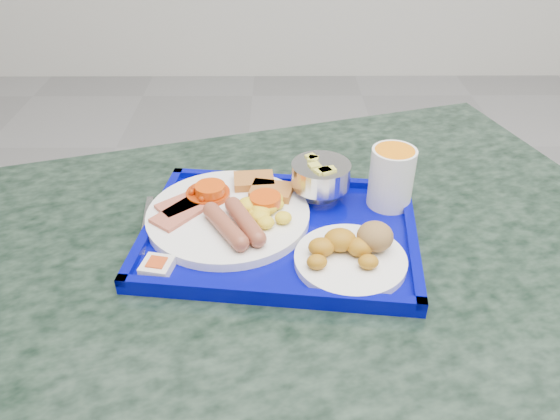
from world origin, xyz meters
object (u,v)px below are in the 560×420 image
at_px(table, 280,331).
at_px(tray, 280,233).
at_px(bread_plate, 353,252).
at_px(juice_cup, 392,176).
at_px(main_plate, 233,211).
at_px(fruit_bowl, 321,176).

relative_size(table, tray, 3.00).
bearing_deg(bread_plate, juice_cup, 62.60).
distance_m(main_plate, bread_plate, 0.21).
xyz_separation_m(bread_plate, juice_cup, (0.08, 0.15, 0.04)).
bearing_deg(juice_cup, table, -152.23).
relative_size(table, bread_plate, 8.38).
relative_size(bread_plate, juice_cup, 1.60).
bearing_deg(fruit_bowl, tray, -126.27).
height_order(bread_plate, juice_cup, juice_cup).
bearing_deg(tray, table, -89.28).
xyz_separation_m(tray, juice_cup, (0.19, 0.08, 0.06)).
xyz_separation_m(table, fruit_bowl, (0.07, 0.12, 0.26)).
bearing_deg(juice_cup, tray, -157.39).
bearing_deg(table, juice_cup, 27.77).
relative_size(bread_plate, fruit_bowl, 1.65).
bearing_deg(juice_cup, fruit_bowl, 171.41).
bearing_deg(bread_plate, tray, 144.78).
xyz_separation_m(table, bread_plate, (0.11, -0.06, 0.23)).
height_order(table, juice_cup, juice_cup).
xyz_separation_m(tray, fruit_bowl, (0.07, 0.10, 0.05)).
height_order(tray, juice_cup, juice_cup).
bearing_deg(fruit_bowl, table, -121.05).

